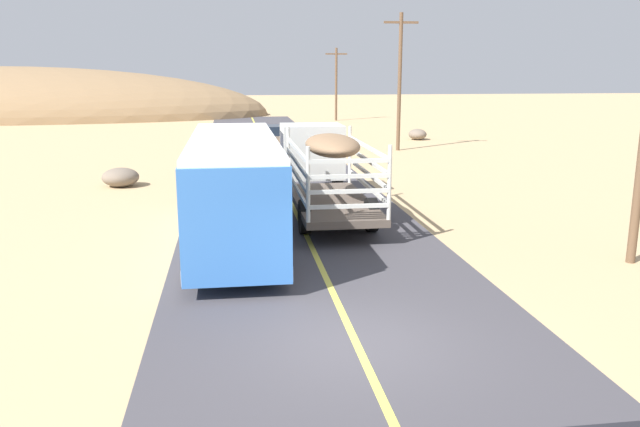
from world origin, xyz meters
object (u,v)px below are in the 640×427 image
(boulder_near_shoulder, at_px, (418,134))
(bus, at_px, (234,187))
(power_pole_mid, at_px, (400,78))
(boulder_mid_field, at_px, (121,177))
(livestock_truck, at_px, (319,159))
(power_pole_far, at_px, (336,82))
(car_far, at_px, (275,138))

(boulder_near_shoulder, bearing_deg, bus, -116.67)
(power_pole_mid, relative_size, boulder_mid_field, 5.29)
(boulder_mid_field, bearing_deg, livestock_truck, -31.13)
(power_pole_far, distance_m, boulder_mid_field, 39.32)
(car_far, bearing_deg, power_pole_far, 70.76)
(livestock_truck, height_order, boulder_mid_field, livestock_truck)
(boulder_near_shoulder, height_order, boulder_mid_field, boulder_mid_field)
(boulder_near_shoulder, distance_m, boulder_mid_field, 25.35)
(livestock_truck, xyz_separation_m, power_pole_far, (7.40, 40.89, 2.12))
(bus, height_order, car_far, bus)
(livestock_truck, relative_size, boulder_mid_field, 5.96)
(car_far, relative_size, boulder_near_shoulder, 2.81)
(bus, relative_size, power_pole_mid, 1.16)
(car_far, bearing_deg, boulder_mid_field, -120.43)
(power_pole_far, height_order, boulder_mid_field, power_pole_far)
(livestock_truck, xyz_separation_m, bus, (-3.27, -5.37, -0.04))
(power_pole_mid, xyz_separation_m, boulder_near_shoulder, (3.09, 5.97, -4.20))
(power_pole_far, xyz_separation_m, boulder_near_shoulder, (3.09, -18.87, -3.51))
(livestock_truck, distance_m, power_pole_far, 41.61)
(boulder_near_shoulder, bearing_deg, car_far, -161.71)
(bus, xyz_separation_m, boulder_near_shoulder, (13.76, 27.39, -1.35))
(car_far, bearing_deg, power_pole_mid, -16.68)
(power_pole_far, bearing_deg, bus, -102.99)
(livestock_truck, distance_m, car_far, 18.44)
(bus, distance_m, power_pole_far, 47.52)
(bus, bearing_deg, livestock_truck, 58.63)
(bus, relative_size, car_far, 2.27)
(livestock_truck, bearing_deg, boulder_mid_field, 148.87)
(bus, relative_size, power_pole_far, 1.38)
(boulder_near_shoulder, relative_size, boulder_mid_field, 0.96)
(power_pole_mid, relative_size, power_pole_far, 1.19)
(power_pole_far, bearing_deg, boulder_mid_field, -113.65)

